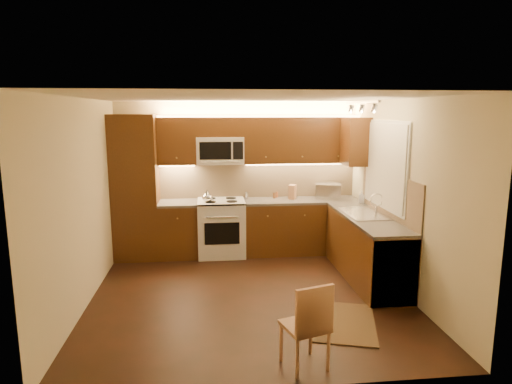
{
  "coord_description": "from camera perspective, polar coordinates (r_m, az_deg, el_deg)",
  "views": [
    {
      "loc": [
        -0.5,
        -5.36,
        2.33
      ],
      "look_at": [
        0.15,
        0.55,
        1.25
      ],
      "focal_mm": 30.88,
      "sensor_mm": 36.0,
      "label": 1
    }
  ],
  "objects": [
    {
      "name": "base_cab_back_right",
      "position": [
        7.47,
        5.85,
        -4.49
      ],
      "size": [
        1.92,
        0.6,
        0.86
      ],
      "primitive_type": "cube",
      "color": "#3E240D",
      "rests_on": "floor"
    },
    {
      "name": "upper_cab_right_corner",
      "position": [
        7.16,
        12.76,
        6.4
      ],
      "size": [
        0.35,
        0.5,
        0.75
      ],
      "primitive_type": "cube",
      "color": "#3E240D",
      "rests_on": "wall_right"
    },
    {
      "name": "window_frame",
      "position": [
        6.45,
        16.45,
        3.38
      ],
      "size": [
        0.03,
        1.44,
        1.24
      ],
      "primitive_type": "cube",
      "color": "silver",
      "rests_on": "wall_right"
    },
    {
      "name": "dishwasher",
      "position": [
        5.84,
        16.47,
        -9.15
      ],
      "size": [
        0.58,
        0.6,
        0.84
      ],
      "primitive_type": "cube",
      "color": "silver",
      "rests_on": "floor"
    },
    {
      "name": "counter_back_left",
      "position": [
        7.23,
        -10.03,
        -1.44
      ],
      "size": [
        0.62,
        0.6,
        0.04
      ],
      "primitive_type": "cube",
      "color": "#33312F",
      "rests_on": "base_cab_back_left"
    },
    {
      "name": "ceiling",
      "position": [
        5.39,
        -0.97,
        12.1
      ],
      "size": [
        4.0,
        4.0,
        0.01
      ],
      "primitive_type": "cube",
      "color": "beige",
      "rests_on": "ground"
    },
    {
      "name": "toaster_oven",
      "position": [
        7.51,
        9.34,
        0.14
      ],
      "size": [
        0.48,
        0.41,
        0.25
      ],
      "primitive_type": "cube",
      "rotation": [
        0.0,
        0.0,
        -0.29
      ],
      "color": "silver",
      "rests_on": "counter_back_right"
    },
    {
      "name": "dining_chair",
      "position": [
        4.23,
        6.32,
        -16.61
      ],
      "size": [
        0.47,
        0.47,
        0.84
      ],
      "primitive_type": null,
      "rotation": [
        0.0,
        0.0,
        0.3
      ],
      "color": "#A6704B",
      "rests_on": "floor"
    },
    {
      "name": "spice_jar_a",
      "position": [
        7.46,
        -1.24,
        -0.36
      ],
      "size": [
        0.05,
        0.05,
        0.1
      ],
      "primitive_type": "cylinder",
      "rotation": [
        0.0,
        0.0,
        0.32
      ],
      "color": "silver",
      "rests_on": "counter_back_right"
    },
    {
      "name": "pantry",
      "position": [
        7.25,
        -15.31,
        0.56
      ],
      "size": [
        0.7,
        0.6,
        2.3
      ],
      "primitive_type": "cube",
      "color": "#3E240D",
      "rests_on": "floor"
    },
    {
      "name": "microwave",
      "position": [
        7.2,
        -4.68,
        5.4
      ],
      "size": [
        0.76,
        0.38,
        0.44
      ],
      "primitive_type": null,
      "color": "silver",
      "rests_on": "wall_back"
    },
    {
      "name": "backsplash_back",
      "position": [
        7.49,
        0.32,
        1.61
      ],
      "size": [
        3.3,
        0.02,
        0.6
      ],
      "primitive_type": "cube",
      "color": "tan",
      "rests_on": "wall_back"
    },
    {
      "name": "wall_front",
      "position": [
        3.57,
        2.08,
        -7.36
      ],
      "size": [
        4.0,
        0.01,
        2.5
      ],
      "primitive_type": "cube",
      "color": "#C8BB92",
      "rests_on": "ground"
    },
    {
      "name": "upper_cab_back_right",
      "position": [
        7.36,
        5.85,
        6.7
      ],
      "size": [
        1.92,
        0.35,
        0.75
      ],
      "primitive_type": "cube",
      "color": "#3E240D",
      "rests_on": "wall_back"
    },
    {
      "name": "floor",
      "position": [
        5.87,
        -0.89,
        -13.11
      ],
      "size": [
        4.0,
        4.0,
        0.01
      ],
      "primitive_type": "cube",
      "color": "black",
      "rests_on": "ground"
    },
    {
      "name": "base_cab_right",
      "position": [
        6.45,
        14.08,
        -7.15
      ],
      "size": [
        0.6,
        2.0,
        0.86
      ],
      "primitive_type": "cube",
      "color": "#3E240D",
      "rests_on": "floor"
    },
    {
      "name": "spice_jar_b",
      "position": [
        7.42,
        2.39,
        -0.46
      ],
      "size": [
        0.05,
        0.05,
        0.09
      ],
      "primitive_type": "cylinder",
      "rotation": [
        0.0,
        0.0,
        0.19
      ],
      "color": "brown",
      "rests_on": "counter_back_right"
    },
    {
      "name": "wall_right",
      "position": [
        6.01,
        18.41,
        -0.59
      ],
      "size": [
        0.01,
        4.0,
        2.5
      ],
      "primitive_type": "cube",
      "color": "#C8BB92",
      "rests_on": "ground"
    },
    {
      "name": "rug",
      "position": [
        5.24,
        11.36,
        -16.21
      ],
      "size": [
        0.93,
        1.16,
        0.01
      ],
      "primitive_type": "cube",
      "rotation": [
        0.0,
        0.0,
        -0.28
      ],
      "color": "black",
      "rests_on": "floor"
    },
    {
      "name": "window_blinds",
      "position": [
        6.44,
        16.29,
        3.38
      ],
      "size": [
        0.02,
        1.36,
        1.16
      ],
      "primitive_type": "cube",
      "color": "silver",
      "rests_on": "wall_right"
    },
    {
      "name": "track_light_bar",
      "position": [
        6.11,
        13.58,
        11.23
      ],
      "size": [
        0.04,
        1.2,
        0.03
      ],
      "primitive_type": "cube",
      "color": "silver",
      "rests_on": "ceiling"
    },
    {
      "name": "wall_left",
      "position": [
        5.67,
        -21.49,
        -1.41
      ],
      "size": [
        0.01,
        4.0,
        2.5
      ],
      "primitive_type": "cube",
      "color": "#C8BB92",
      "rests_on": "ground"
    },
    {
      "name": "upper_cab_back_left",
      "position": [
        7.22,
        -10.22,
        6.52
      ],
      "size": [
        0.62,
        0.35,
        0.75
      ],
      "primitive_type": "cube",
      "color": "#3E240D",
      "rests_on": "wall_back"
    },
    {
      "name": "faucet",
      "position": [
        6.5,
        15.35,
        -1.44
      ],
      "size": [
        0.2,
        0.04,
        0.3
      ],
      "primitive_type": null,
      "color": "silver",
      "rests_on": "counter_right"
    },
    {
      "name": "wall_back",
      "position": [
        7.46,
        -2.36,
        1.96
      ],
      "size": [
        4.0,
        0.01,
        2.5
      ],
      "primitive_type": "cube",
      "color": "#C8BB92",
      "rests_on": "ground"
    },
    {
      "name": "soap_bottle",
      "position": [
        7.24,
        13.53,
        -0.6
      ],
      "size": [
        0.11,
        0.11,
        0.19
      ],
      "primitive_type": "imported",
      "rotation": [
        0.0,
        0.0,
        -0.33
      ],
      "color": "silver",
      "rests_on": "counter_right"
    },
    {
      "name": "stove",
      "position": [
        7.28,
        -4.5,
        -4.61
      ],
      "size": [
        0.76,
        0.65,
        0.92
      ],
      "primitive_type": null,
      "color": "silver",
      "rests_on": "floor"
    },
    {
      "name": "counter_back_right",
      "position": [
        7.37,
        5.92,
        -1.11
      ],
      "size": [
        1.92,
        0.6,
        0.04
      ],
      "primitive_type": "cube",
      "color": "#33312F",
      "rests_on": "base_cab_back_right"
    },
    {
      "name": "upper_cab_bridge",
      "position": [
        7.19,
        -4.73,
        8.39
      ],
      "size": [
        0.76,
        0.35,
        0.31
      ],
      "primitive_type": "cube",
      "color": "#3E240D",
      "rests_on": "wall_back"
    },
    {
      "name": "base_cab_back_left",
      "position": [
        7.33,
        -9.92,
        -4.89
      ],
      "size": [
        0.62,
        0.6,
        0.86
      ],
      "primitive_type": "cube",
      "color": "#3E240D",
      "rests_on": "floor"
    },
    {
      "name": "knife_block",
      "position": [
        7.39,
        4.74,
        0.03
      ],
      "size": [
        0.16,
        0.2,
        0.24
      ],
      "primitive_type": "cube",
      "rotation": [
        0.0,
        0.0,
        -0.39
      ],
      "color": "#A6704B",
      "rests_on": "counter_back_right"
    },
    {
      "name": "spice_jar_c",
      "position": [
        7.34,
        -1.16,
        -0.55
      ],
      "size": [
        0.05,
        0.05,
        0.1
      ],
      "primitive_type": "cylinder",
      "rotation": [
        0.0,
        0.0,
        0.14
      ],
      "color": "silver",
      "rests_on": "counter_back_right"
    },
    {
      "name": "backsplash_right",
      "position": [
        6.38,
        16.82,
        -0.36
      ],
      "size": [
        0.02,
        2.0,
        0.6
      ],
      "primitive_type": "cube",
      "color": "tan",
      "rests_on": "wall_right"
    },
    {
      "name": "counter_right",
      "position": [
        6.33,
        14.25,
        -3.26
      ],
      "size": [
        0.6,
        2.0,
        0.04
      ],
      "primitive_type": "cube",
      "color": "#33312F",
      "rests_on": "base_cab_right"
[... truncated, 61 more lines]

